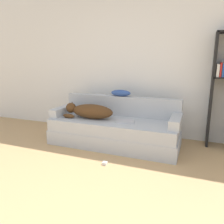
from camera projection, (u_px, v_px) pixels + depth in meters
The scene contains 10 objects.
wall_back at pixel (135, 61), 3.95m from camera, with size 6.96×0.06×2.70m.
couch at pixel (114, 132), 3.59m from camera, with size 2.08×0.82×0.42m.
couch_backrest at pixel (121, 106), 3.81m from camera, with size 2.04×0.15×0.34m.
couch_arm_left at pixel (63, 111), 3.86m from camera, with size 0.15×0.63×0.14m.
couch_arm_right at pixel (176, 121), 3.17m from camera, with size 0.15×0.63×0.14m.
dog at pixel (90, 111), 3.61m from camera, with size 0.85×0.29×0.25m.
laptop at pixel (125, 121), 3.41m from camera, with size 0.33×0.28×0.02m.
throw_pillow at pixel (121, 93), 3.77m from camera, with size 0.35×0.17×0.11m.
bookshelf at pixel (223, 85), 3.34m from camera, with size 0.35×0.26×1.78m.
power_adapter at pixel (105, 163), 2.91m from camera, with size 0.06×0.06×0.04m.
Camera 1 is at (1.10, -1.10, 1.34)m, focal length 35.00 mm.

